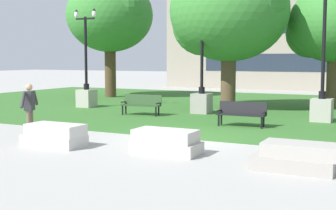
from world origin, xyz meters
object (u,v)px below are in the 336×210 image
Objects in this scene: lamp_post_right at (86,87)px; concrete_block_left at (166,142)px; concrete_block_center at (55,135)px; person_skateboarder at (30,107)px; park_bench_near_right at (141,103)px; lamp_post_left at (202,92)px; concrete_block_right at (297,157)px; lamp_post_center at (322,94)px; skateboard at (45,134)px; park_bench_near_left at (242,112)px.

concrete_block_left is at bearing -44.02° from lamp_post_right.
person_skateboarder is at bearing 153.35° from concrete_block_center.
lamp_post_left reaches higher than park_bench_near_right.
lamp_post_center is at bearing 95.09° from concrete_block_right.
lamp_post_center is 11.70m from lamp_post_right.
lamp_post_right is at bearing 118.17° from skateboard.
lamp_post_center reaches higher than concrete_block_right.
concrete_block_right is at bearing -41.82° from park_bench_near_right.
lamp_post_left is at bearing 85.67° from concrete_block_center.
skateboard is at bearing 24.19° from person_skateboarder.
park_bench_near_left is 4.38m from lamp_post_left.
concrete_block_right is at bearing -6.37° from concrete_block_left.
park_bench_near_left is at bearing 118.05° from concrete_block_right.
concrete_block_center is 1.05× the size of person_skateboarder.
concrete_block_right is at bearing -84.91° from lamp_post_center.
lamp_post_center reaches higher than concrete_block_center.
lamp_post_right reaches higher than lamp_post_left.
park_bench_near_right is 4.61m from lamp_post_right.
concrete_block_center is 0.98× the size of park_bench_near_right.
lamp_post_center reaches higher than lamp_post_right.
lamp_post_left is at bearing 76.19° from skateboard.
lamp_post_left reaches higher than park_bench_near_left.
lamp_post_left is 5.36m from lamp_post_center.
lamp_post_left is (-2.65, 8.81, 0.70)m from concrete_block_left.
lamp_post_right is (-12.48, 9.09, 0.73)m from concrete_block_right.
skateboard is (-8.14, 0.99, -0.22)m from concrete_block_right.
concrete_block_left is 1.05× the size of person_skateboarder.
concrete_block_center is 0.37× the size of lamp_post_left.
person_skateboarder is at bearing -155.81° from skateboard.
concrete_block_right is 11.04m from park_bench_near_right.
lamp_post_left is at bearing 123.64° from concrete_block_right.
skateboard is 7.05m from park_bench_near_left.
park_bench_near_right is at bearing -169.51° from lamp_post_center.
lamp_post_right is (-4.34, 8.10, 0.95)m from skateboard.
lamp_post_left is at bearing 132.36° from park_bench_near_left.
concrete_block_center and concrete_block_right have the same top height.
park_bench_near_right is (-8.23, 7.36, 0.23)m from concrete_block_right.
skateboard is 8.51m from lamp_post_left.
lamp_post_center reaches higher than lamp_post_left.
park_bench_near_left reaches higher than concrete_block_left.
person_skateboarder is at bearing 174.68° from concrete_block_right.
person_skateboarder is at bearing 175.41° from concrete_block_left.
concrete_block_left is at bearing -73.29° from lamp_post_left.
park_bench_near_right is 0.37× the size of lamp_post_right.
park_bench_near_left is (5.37, 5.19, -0.43)m from person_skateboarder.
person_skateboarder reaches higher than concrete_block_right.
concrete_block_center is at bearing -26.65° from person_skateboarder.
lamp_post_center is (2.41, 2.76, 0.58)m from park_bench_near_left.
lamp_post_right is at bearing 135.98° from concrete_block_left.
park_bench_near_right is (-1.40, 7.44, 0.23)m from concrete_block_center.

